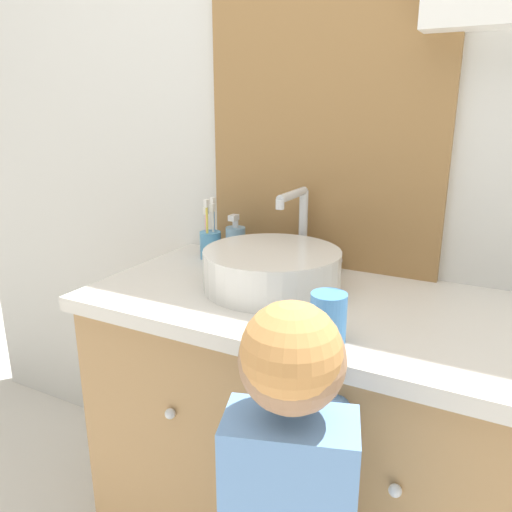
# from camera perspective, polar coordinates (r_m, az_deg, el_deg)

# --- Properties ---
(wall_back) EXTENTS (3.20, 0.18, 2.50)m
(wall_back) POSITION_cam_1_polar(r_m,az_deg,el_deg) (1.37, 13.24, 17.97)
(wall_back) COLOR silver
(wall_back) RESTS_ON ground_plane
(vanity_counter) EXTENTS (1.11, 0.54, 0.80)m
(vanity_counter) POSITION_cam_1_polar(r_m,az_deg,el_deg) (1.37, 6.72, -20.75)
(vanity_counter) COLOR #A37A4C
(vanity_counter) RESTS_ON ground_plane
(sink_basin) EXTENTS (0.34, 0.38, 0.23)m
(sink_basin) POSITION_cam_1_polar(r_m,az_deg,el_deg) (1.22, 1.94, -1.32)
(sink_basin) COLOR silver
(sink_basin) RESTS_ON vanity_counter
(toothbrush_holder) EXTENTS (0.06, 0.06, 0.18)m
(toothbrush_holder) POSITION_cam_1_polar(r_m,az_deg,el_deg) (1.47, -5.22, 1.59)
(toothbrush_holder) COLOR #4C93C6
(toothbrush_holder) RESTS_ON vanity_counter
(soap_dispenser) EXTENTS (0.06, 0.06, 0.14)m
(soap_dispenser) POSITION_cam_1_polar(r_m,az_deg,el_deg) (1.43, -2.35, 1.43)
(soap_dispenser) COLOR #6B93B2
(soap_dispenser) RESTS_ON vanity_counter
(drinking_cup) EXTENTS (0.07, 0.07, 0.10)m
(drinking_cup) POSITION_cam_1_polar(r_m,az_deg,el_deg) (0.96, 8.26, -6.99)
(drinking_cup) COLOR #4789D1
(drinking_cup) RESTS_ON vanity_counter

